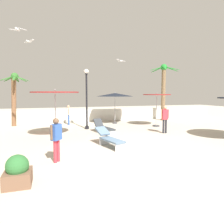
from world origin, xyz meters
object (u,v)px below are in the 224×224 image
at_px(seagull_0, 121,61).
at_px(patio_umbrella_0, 115,95).
at_px(guest_0, 69,113).
at_px(patio_umbrella_2, 55,94).
at_px(lounge_chair_1, 109,138).
at_px(guest_1, 56,136).
at_px(lounge_chair_0, 104,127).
at_px(seagull_1, 29,41).
at_px(patio_umbrella_1, 157,97).
at_px(lamp_post_0, 87,95).
at_px(planter, 18,172).
at_px(guest_2, 165,116).
at_px(seagull_2, 18,29).
at_px(palm_tree_0, 163,86).
at_px(palm_tree_1, 14,92).

bearing_deg(seagull_0, patio_umbrella_0, 88.98).
bearing_deg(guest_0, patio_umbrella_2, -104.01).
height_order(patio_umbrella_0, seagull_0, seagull_0).
bearing_deg(lounge_chair_1, guest_1, -149.16).
relative_size(lounge_chair_0, seagull_1, 2.11).
distance_m(patio_umbrella_2, seagull_0, 5.94).
relative_size(patio_umbrella_2, lounge_chair_1, 1.40).
height_order(guest_0, guest_1, guest_1).
distance_m(lounge_chair_0, guest_1, 5.38).
xyz_separation_m(patio_umbrella_1, seagull_1, (-8.88, 2.02, 3.88)).
bearing_deg(patio_umbrella_1, seagull_0, 159.93).
xyz_separation_m(lamp_post_0, planter, (-3.31, -7.90, -1.97)).
bearing_deg(guest_2, seagull_1, 150.97).
distance_m(patio_umbrella_1, lamp_post_0, 5.21).
height_order(patio_umbrella_2, seagull_2, seagull_2).
height_order(seagull_1, planter, seagull_1).
bearing_deg(lounge_chair_1, lounge_chair_0, 79.92).
distance_m(guest_0, seagull_2, 7.03).
xyz_separation_m(patio_umbrella_2, planter, (-1.16, -5.82, -2.08)).
bearing_deg(palm_tree_0, seagull_1, -175.84).
relative_size(patio_umbrella_1, guest_0, 1.62).
distance_m(guest_2, planter, 9.18).
xyz_separation_m(patio_umbrella_1, patio_umbrella_2, (-7.33, -1.62, 0.28)).
relative_size(lamp_post_0, planter, 4.86).
height_order(patio_umbrella_0, planter, patio_umbrella_0).
xyz_separation_m(palm_tree_1, guest_2, (9.36, -5.87, -1.52)).
xyz_separation_m(palm_tree_1, lounge_chair_1, (5.17, -7.81, -2.17)).
bearing_deg(palm_tree_1, planter, -81.21).
xyz_separation_m(guest_0, planter, (-2.27, -10.24, -0.56)).
xyz_separation_m(guest_2, seagull_2, (-8.31, 1.14, 4.79)).
height_order(lounge_chair_0, planter, planter).
distance_m(patio_umbrella_2, planter, 6.29).
height_order(palm_tree_1, seagull_2, seagull_2).
bearing_deg(guest_2, guest_0, 135.88).
bearing_deg(seagull_0, seagull_2, -161.18).
height_order(patio_umbrella_0, patio_umbrella_2, patio_umbrella_2).
xyz_separation_m(patio_umbrella_2, seagull_0, (4.80, 2.55, 2.41)).
bearing_deg(guest_1, patio_umbrella_2, 88.69).
distance_m(patio_umbrella_0, lounge_chair_1, 7.44).
height_order(palm_tree_1, lamp_post_0, lamp_post_0).
height_order(lounge_chair_1, guest_0, guest_0).
bearing_deg(lamp_post_0, planter, -112.71).
distance_m(patio_umbrella_0, palm_tree_1, 7.74).
relative_size(patio_umbrella_1, seagull_2, 2.61).
bearing_deg(seagull_2, lamp_post_0, 24.30).
distance_m(lamp_post_0, guest_2, 5.41).
bearing_deg(seagull_0, patio_umbrella_1, -20.07).
bearing_deg(palm_tree_0, patio_umbrella_0, -174.06).
xyz_separation_m(patio_umbrella_2, lounge_chair_1, (2.33, -2.77, -2.06)).
bearing_deg(lounge_chair_0, seagull_1, 142.34).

